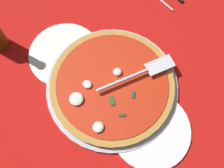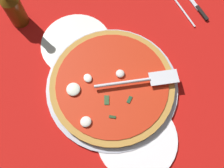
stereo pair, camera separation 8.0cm
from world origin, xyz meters
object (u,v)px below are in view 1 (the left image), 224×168
(dinner_plate_left, at_px, (151,130))
(pizza_server, at_px, (138,74))
(pizza, at_px, (112,84))
(dinner_plate_right, at_px, (65,54))

(dinner_plate_left, distance_m, pizza_server, 0.18)
(dinner_plate_left, bearing_deg, pizza, -3.58)
(dinner_plate_left, relative_size, dinner_plate_right, 1.00)
(dinner_plate_left, xyz_separation_m, pizza_server, (0.15, -0.09, 0.04))
(dinner_plate_right, height_order, pizza, pizza)
(dinner_plate_left, bearing_deg, pizza_server, -31.63)
(pizza, relative_size, pizza_server, 1.54)
(dinner_plate_left, bearing_deg, dinner_plate_right, 3.56)
(dinner_plate_left, height_order, pizza_server, pizza_server)
(pizza, bearing_deg, dinner_plate_left, 176.42)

